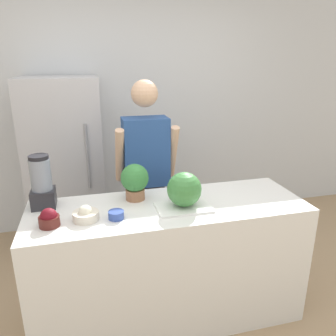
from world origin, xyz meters
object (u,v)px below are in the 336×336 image
watermelon (184,189)px  potted_plant (135,180)px  blender (42,183)px  person (146,176)px  refrigerator (66,165)px  bowl_cream (86,215)px  bowl_small_blue (116,215)px  bowl_cherries (49,219)px

watermelon → potted_plant: size_ratio=0.89×
watermelon → blender: bearing=164.9°
person → watermelon: size_ratio=7.38×
refrigerator → person: bearing=-41.5°
blender → potted_plant: size_ratio=1.39×
bowl_cream → bowl_small_blue: 0.18m
bowl_cherries → bowl_small_blue: (0.38, -0.00, -0.02)m
person → bowl_cherries: (-0.72, -0.76, 0.07)m
watermelon → bowl_cream: (-0.62, -0.02, -0.09)m
bowl_cream → bowl_small_blue: bearing=-9.3°
blender → potted_plant: blender is taller
blender → potted_plant: 0.60m
potted_plant → person: bearing=71.1°
bowl_cream → potted_plant: 0.42m
person → potted_plant: size_ratio=6.57×
person → watermelon: person is taller
refrigerator → bowl_cream: 1.35m
bowl_cherries → potted_plant: size_ratio=0.47×
bowl_cream → potted_plant: bearing=34.7°
refrigerator → bowl_cherries: bearing=-91.4°
refrigerator → watermelon: bearing=-58.8°
bowl_cherries → blender: 0.32m
refrigerator → potted_plant: 1.23m
bowl_cherries → person: bearing=46.9°
watermelon → bowl_cream: size_ratio=1.43×
watermelon → bowl_small_blue: watermelon is taller
person → blender: bearing=-148.4°
person → bowl_cream: person is taller
bowl_cream → blender: 0.39m
bowl_cream → potted_plant: potted_plant is taller
refrigerator → watermelon: size_ratio=7.38×
potted_plant → bowl_small_blue: bearing=-121.1°
bowl_small_blue → potted_plant: bearing=58.9°
watermelon → potted_plant: bearing=143.7°
refrigerator → bowl_small_blue: bearing=-75.6°
blender → bowl_small_blue: bearing=-33.5°
bowl_cream → bowl_small_blue: (0.18, -0.03, -0.01)m
refrigerator → bowl_small_blue: (0.35, -1.37, 0.08)m
person → watermelon: (0.12, -0.71, 0.15)m
blender → potted_plant: bearing=-2.7°
potted_plant → refrigerator: bearing=114.7°
refrigerator → blender: bearing=-94.8°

